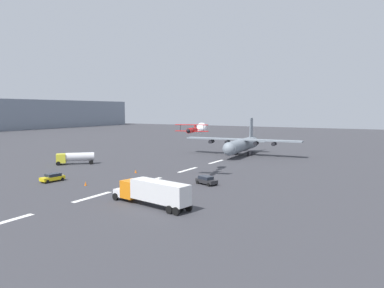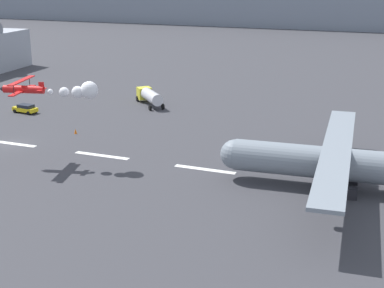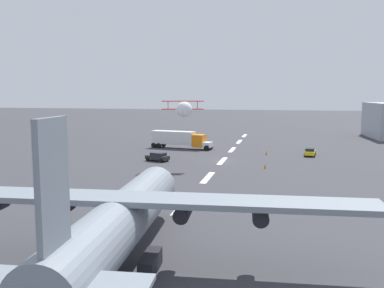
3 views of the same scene
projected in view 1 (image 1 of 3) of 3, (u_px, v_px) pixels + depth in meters
ground_plane at (149, 181)px, 69.90m from camera, size 440.00×440.00×0.00m
runway_stripe_1 at (4, 222)px, 44.38m from camera, size 8.00×0.90×0.01m
runway_stripe_2 at (92, 197)px, 57.14m from camera, size 8.00×0.90×0.01m
runway_stripe_3 at (149, 181)px, 69.90m from camera, size 8.00×0.90×0.01m
runway_stripe_4 at (188, 170)px, 82.66m from camera, size 8.00×0.90×0.01m
runway_stripe_5 at (216, 162)px, 95.42m from camera, size 8.00×0.90×0.01m
cargo_transport_plane at (241, 145)px, 107.64m from camera, size 24.92×35.14×10.89m
stunt_biplane_red at (199, 129)px, 77.69m from camera, size 12.58×6.69×2.20m
semi_truck_orange at (153, 192)px, 51.54m from camera, size 5.15×13.76×3.70m
fuel_tanker_truck at (75, 157)px, 90.90m from camera, size 7.99×8.17×2.90m
followme_car_yellow at (206, 180)px, 66.55m from camera, size 3.10×4.53×1.52m
airport_staff_sedan at (53, 177)px, 69.27m from camera, size 4.64×2.44×1.52m
traffic_cone_near at (86, 184)px, 65.63m from camera, size 0.44×0.44×0.75m
traffic_cone_far at (136, 171)px, 78.59m from camera, size 0.44×0.44×0.75m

